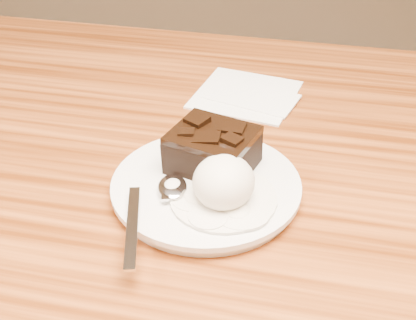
% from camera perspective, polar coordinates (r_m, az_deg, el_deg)
% --- Properties ---
extents(plate, '(0.21, 0.21, 0.02)m').
position_cam_1_polar(plate, '(0.62, -0.20, -2.91)').
color(plate, white).
rests_on(plate, dining_table).
extents(brownie, '(0.11, 0.10, 0.04)m').
position_cam_1_polar(brownie, '(0.62, 0.49, 0.79)').
color(brownie, black).
rests_on(brownie, plate).
extents(ice_cream_scoop, '(0.06, 0.07, 0.05)m').
position_cam_1_polar(ice_cream_scoop, '(0.58, 1.62, -2.25)').
color(ice_cream_scoop, white).
rests_on(ice_cream_scoop, plate).
extents(melt_puddle, '(0.11, 0.11, 0.00)m').
position_cam_1_polar(melt_puddle, '(0.59, 1.58, -3.93)').
color(melt_puddle, silver).
rests_on(melt_puddle, plate).
extents(spoon, '(0.08, 0.18, 0.01)m').
position_cam_1_polar(spoon, '(0.60, -3.66, -2.89)').
color(spoon, silver).
rests_on(spoon, plate).
extents(napkin, '(0.16, 0.16, 0.01)m').
position_cam_1_polar(napkin, '(0.82, 3.88, 6.78)').
color(napkin, white).
rests_on(napkin, dining_table).
extents(crumb_a, '(0.01, 0.01, 0.00)m').
position_cam_1_polar(crumb_a, '(0.57, -0.35, -5.01)').
color(crumb_a, black).
rests_on(crumb_a, plate).
extents(crumb_b, '(0.01, 0.01, 0.00)m').
position_cam_1_polar(crumb_b, '(0.60, -0.62, -2.77)').
color(crumb_b, black).
rests_on(crumb_b, plate).
extents(crumb_c, '(0.01, 0.01, 0.00)m').
position_cam_1_polar(crumb_c, '(0.63, -1.10, -1.14)').
color(crumb_c, black).
rests_on(crumb_c, plate).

